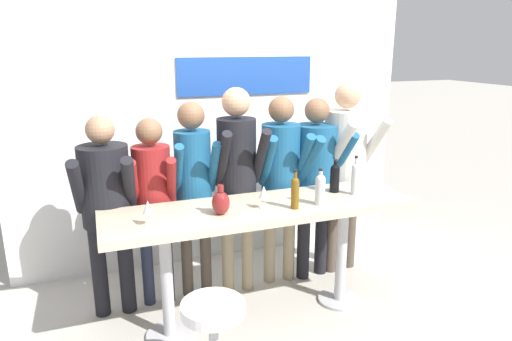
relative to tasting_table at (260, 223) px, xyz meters
name	(u,v)px	position (x,y,z in m)	size (l,w,h in m)	color
ground_plane	(260,317)	(0.00, 0.00, -0.82)	(40.00, 40.00, 0.00)	#B2ADA3
back_wall	(216,126)	(0.00, 1.27, 0.54)	(3.96, 0.12, 2.72)	silver
tasting_table	(260,223)	(0.00, 0.00, 0.00)	(2.36, 0.63, 0.97)	beige
bar_stool	(214,335)	(-0.56, -0.70, -0.39)	(0.41, 0.41, 0.65)	#B2B2B7
person_far_left	(106,197)	(-1.09, 0.47, 0.19)	(0.48, 0.57, 1.64)	black
person_left	(153,192)	(-0.73, 0.50, 0.18)	(0.39, 0.51, 1.60)	#23283D
person_center_left	(193,178)	(-0.39, 0.54, 0.25)	(0.38, 0.51, 1.71)	#473D33
person_center	(237,168)	(-0.03, 0.47, 0.32)	(0.41, 0.55, 1.82)	gray
person_center_right	(281,170)	(0.38, 0.51, 0.25)	(0.44, 0.56, 1.72)	gray
person_right	(316,170)	(0.72, 0.49, 0.23)	(0.49, 0.59, 1.70)	black
person_far_right	(345,158)	(1.04, 0.53, 0.30)	(0.51, 0.62, 1.82)	#473D33
wine_bottle_0	(335,177)	(0.69, 0.10, 0.27)	(0.08, 0.08, 0.28)	black
wine_bottle_1	(355,177)	(0.81, -0.02, 0.29)	(0.06, 0.06, 0.32)	#B7BCC1
wine_bottle_2	(295,191)	(0.22, -0.15, 0.28)	(0.06, 0.06, 0.30)	brown
wine_bottle_3	(320,188)	(0.43, -0.13, 0.28)	(0.08, 0.08, 0.28)	#B7BCC1
wine_glass_0	(148,208)	(-0.84, -0.11, 0.27)	(0.07, 0.07, 0.18)	silver
wine_glass_1	(264,193)	(0.00, -0.07, 0.27)	(0.07, 0.07, 0.18)	silver
decorative_vase	(221,203)	(-0.33, -0.08, 0.23)	(0.13, 0.13, 0.22)	maroon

